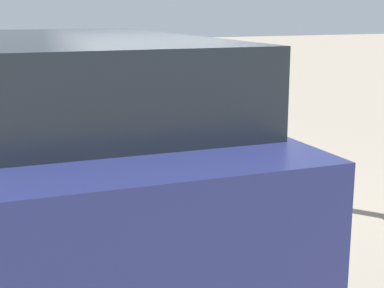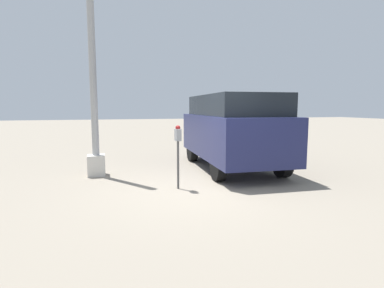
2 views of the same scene
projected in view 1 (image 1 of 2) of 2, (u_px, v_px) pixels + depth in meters
The scene contains 4 objects.
ground_plane at pixel (173, 202), 7.34m from camera, with size 80.00×80.00×0.00m, color gray.
parking_meter_near at pixel (211, 118), 7.31m from camera, with size 0.20×0.12×1.41m.
parking_meter_far at pixel (64, 61), 14.28m from camera, with size 0.20×0.12×1.54m.
parked_van at pixel (84, 154), 4.90m from camera, with size 4.62×2.18×2.14m.
Camera 1 is at (6.47, -2.66, 2.35)m, focal length 55.00 mm.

